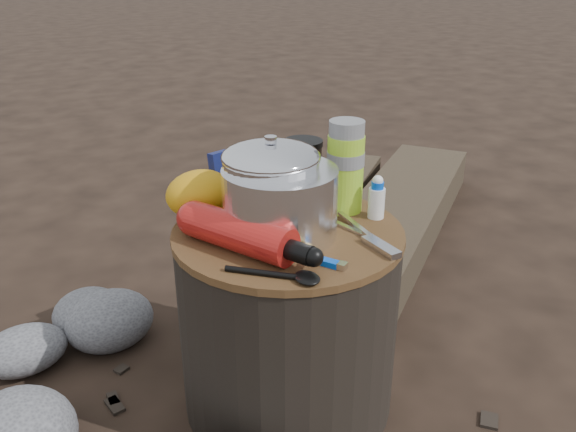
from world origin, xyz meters
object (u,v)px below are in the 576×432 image
camping_pot (271,188)px  travel_mug (303,168)px  log_main (382,240)px  stump (288,319)px  fuel_bottle (239,233)px  thermos (345,167)px

camping_pot → travel_mug: camping_pot is taller
travel_mug → log_main: bearing=27.6°
log_main → camping_pot: bearing=-93.1°
stump → camping_pot: 0.32m
stump → fuel_bottle: fuel_bottle is taller
stump → travel_mug: 0.36m
log_main → fuel_bottle: (-0.78, -0.45, 0.41)m
log_main → camping_pot: 0.93m
stump → thermos: bearing=8.1°
fuel_bottle → stump: bearing=-9.8°
stump → thermos: (0.17, 0.02, 0.33)m
camping_pot → thermos: bearing=3.0°
log_main → travel_mug: travel_mug is taller
log_main → thermos: 0.79m
camping_pot → thermos: size_ratio=0.95×
stump → camping_pot: bearing=157.8°
thermos → fuel_bottle: bearing=-169.9°
fuel_bottle → thermos: (0.30, 0.05, 0.06)m
travel_mug → stump: bearing=-132.3°
camping_pot → fuel_bottle: 0.12m
log_main → travel_mug: size_ratio=13.33×
camping_pot → thermos: (0.20, 0.01, 0.00)m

